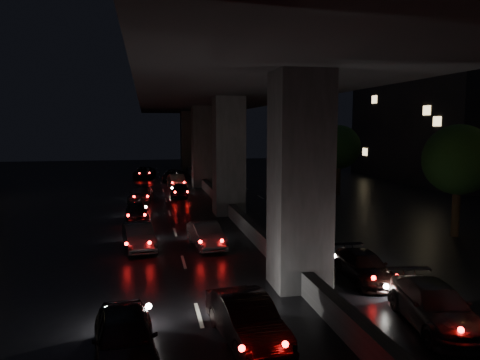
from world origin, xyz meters
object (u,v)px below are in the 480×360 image
object	(u,v)px
streetlight_far	(314,130)
viaduct	(229,91)
car_0	(125,337)
car_1	(247,319)

from	to	relation	value
streetlight_far	viaduct	bearing A→B (deg)	-130.15
car_0	car_1	size ratio (longest dim) A/B	1.00
streetlight_far	car_1	bearing A→B (deg)	-113.36
streetlight_far	car_0	xyz separation A→B (m)	(-17.14, -32.62, -4.99)
car_1	streetlight_far	bearing A→B (deg)	58.91
streetlight_far	car_1	world-z (taller)	streetlight_far
car_0	streetlight_far	bearing A→B (deg)	57.54
viaduct	streetlight_far	size ratio (longest dim) A/B	8.89
streetlight_far	car_0	size ratio (longest dim) A/B	2.31
car_0	car_1	bearing A→B (deg)	4.73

